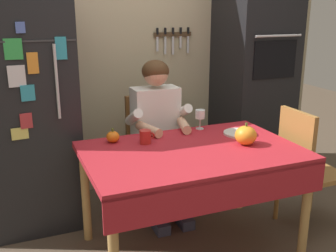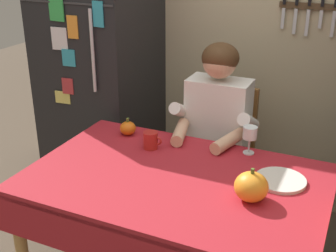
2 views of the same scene
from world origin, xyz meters
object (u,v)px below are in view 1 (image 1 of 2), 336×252
at_px(dining_table, 193,162).
at_px(wine_glass, 200,115).
at_px(chair_right_side, 305,165).
at_px(pumpkin_medium, 246,135).
at_px(coffee_mug, 146,137).
at_px(refrigerator, 28,109).
at_px(pumpkin_large, 113,137).
at_px(seated_person, 159,126).
at_px(wall_oven, 254,72).
at_px(serving_tray, 240,133).
at_px(chair_behind_person, 151,146).

bearing_deg(dining_table, wine_glass, 58.66).
bearing_deg(chair_right_side, pumpkin_medium, 179.92).
bearing_deg(coffee_mug, refrigerator, 138.04).
xyz_separation_m(dining_table, pumpkin_large, (-0.44, 0.35, 0.12)).
bearing_deg(seated_person, chair_right_side, -34.71).
bearing_deg(chair_right_side, refrigerator, 153.77).
height_order(wall_oven, pumpkin_large, wall_oven).
bearing_deg(coffee_mug, serving_tray, -5.48).
xyz_separation_m(dining_table, pumpkin_medium, (0.37, -0.03, 0.15)).
height_order(coffee_mug, pumpkin_medium, pumpkin_medium).
height_order(refrigerator, seated_person, refrigerator).
bearing_deg(dining_table, coffee_mug, 134.48).
relative_size(chair_behind_person, pumpkin_medium, 6.16).
relative_size(wine_glass, pumpkin_medium, 0.99).
height_order(dining_table, pumpkin_large, pumpkin_large).
bearing_deg(pumpkin_large, chair_behind_person, 45.83).
bearing_deg(wine_glass, seated_person, 142.57).
bearing_deg(chair_behind_person, serving_tray, -52.52).
bearing_deg(serving_tray, chair_right_side, -25.13).
relative_size(dining_table, serving_tray, 5.94).
relative_size(seated_person, serving_tray, 5.28).
xyz_separation_m(chair_right_side, serving_tray, (-0.44, 0.21, 0.24)).
relative_size(wall_oven, dining_table, 1.50).
relative_size(refrigerator, wall_oven, 0.86).
distance_m(refrigerator, wine_glass, 1.29).
height_order(dining_table, wine_glass, wine_glass).
bearing_deg(seated_person, serving_tray, -42.08).
bearing_deg(seated_person, chair_behind_person, 90.00).
xyz_separation_m(pumpkin_large, serving_tray, (0.90, -0.17, -0.03)).
height_order(refrigerator, wine_glass, refrigerator).
bearing_deg(pumpkin_medium, pumpkin_large, 155.00).
relative_size(seated_person, pumpkin_medium, 8.24).
xyz_separation_m(wall_oven, serving_tray, (-0.59, -0.74, -0.30)).
height_order(dining_table, pumpkin_medium, pumpkin_medium).
bearing_deg(seated_person, refrigerator, 163.42).
relative_size(chair_behind_person, serving_tray, 3.95).
xyz_separation_m(chair_right_side, pumpkin_large, (-1.34, 0.38, 0.27)).
distance_m(refrigerator, serving_tray, 1.58).
bearing_deg(chair_right_side, chair_behind_person, 138.03).
distance_m(wall_oven, serving_tray, 1.00).
relative_size(dining_table, coffee_mug, 13.30).
relative_size(seated_person, coffee_mug, 11.83).
height_order(seated_person, pumpkin_medium, seated_person).
bearing_deg(wall_oven, refrigerator, -178.86).
bearing_deg(wine_glass, coffee_mug, -161.94).
bearing_deg(serving_tray, dining_table, -158.67).
xyz_separation_m(wall_oven, chair_behind_person, (-1.06, -0.13, -0.54)).
bearing_deg(pumpkin_medium, coffee_mug, 155.97).
relative_size(dining_table, chair_behind_person, 1.51).
bearing_deg(serving_tray, pumpkin_medium, -112.36).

